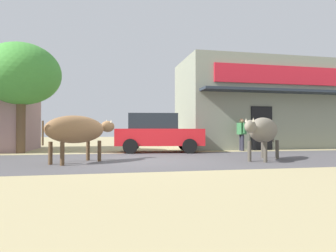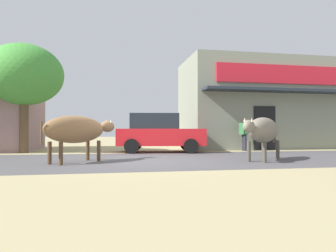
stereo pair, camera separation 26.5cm
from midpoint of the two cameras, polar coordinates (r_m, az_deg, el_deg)
name	(u,v)px [view 2 (the right image)]	position (r m, az deg, el deg)	size (l,w,h in m)	color
ground	(138,160)	(9.61, -4.85, -6.35)	(80.00, 80.00, 0.00)	tan
asphalt_road	(138,160)	(9.61, -4.85, -6.33)	(72.00, 5.75, 0.00)	#504E51
storefront_right_club	(265,105)	(17.74, 18.06, 3.77)	(8.88, 5.03, 4.69)	gray
roadside_tree	(24,75)	(14.08, -24.80, 8.63)	(3.16, 3.16, 4.51)	brown
parked_hatchback_car	(159,133)	(13.07, -1.08, -1.24)	(3.88, 2.36, 1.64)	red
cow_near_brown	(77,130)	(9.11, -15.84, -0.68)	(2.15, 2.23, 1.35)	olive
cow_far_dark	(263,130)	(9.83, 18.12, -0.78)	(2.22, 2.20, 1.32)	slate
pedestrian_by_shop	(244,132)	(14.40, 14.57, -1.09)	(0.47, 0.61, 1.49)	#262633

